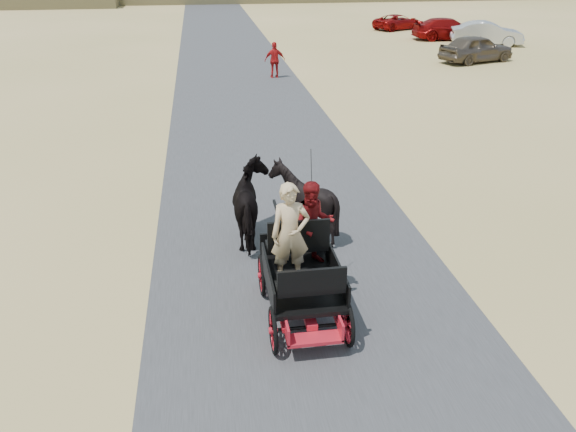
{
  "coord_description": "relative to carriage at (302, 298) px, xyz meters",
  "views": [
    {
      "loc": [
        -1.74,
        -7.56,
        5.98
      ],
      "look_at": [
        -0.25,
        2.19,
        1.2
      ],
      "focal_mm": 35.0,
      "sensor_mm": 36.0,
      "label": 1
    }
  ],
  "objects": [
    {
      "name": "driver_man",
      "position": [
        -0.2,
        0.05,
        1.26
      ],
      "size": [
        0.66,
        0.43,
        1.8
      ],
      "primitive_type": "imported",
      "color": "tan",
      "rests_on": "carriage"
    },
    {
      "name": "car_c",
      "position": [
        15.66,
        30.34,
        0.36
      ],
      "size": [
        5.05,
        2.3,
        1.43
      ],
      "primitive_type": "imported",
      "rotation": [
        0.0,
        0.0,
        1.51
      ],
      "color": "maroon",
      "rests_on": "ground"
    },
    {
      "name": "horse_right",
      "position": [
        0.55,
        3.0,
        0.49
      ],
      "size": [
        1.37,
        1.54,
        1.7
      ],
      "primitive_type": "imported",
      "rotation": [
        0.0,
        0.0,
        3.14
      ],
      "color": "black",
      "rests_on": "ground"
    },
    {
      "name": "ground",
      "position": [
        0.25,
        -0.59,
        -0.36
      ],
      "size": [
        140.0,
        140.0,
        0.0
      ],
      "primitive_type": "plane",
      "color": "tan"
    },
    {
      "name": "car_a",
      "position": [
        13.85,
        22.23,
        0.38
      ],
      "size": [
        4.7,
        2.99,
        1.49
      ],
      "primitive_type": "imported",
      "rotation": [
        0.0,
        0.0,
        1.88
      ],
      "color": "brown",
      "rests_on": "ground"
    },
    {
      "name": "pedestrian",
      "position": [
        2.14,
        19.81,
        0.5
      ],
      "size": [
        1.02,
        0.45,
        1.73
      ],
      "primitive_type": "imported",
      "rotation": [
        0.0,
        0.0,
        3.17
      ],
      "color": "#A71314",
      "rests_on": "ground"
    },
    {
      "name": "passenger_woman",
      "position": [
        0.3,
        0.6,
        1.15
      ],
      "size": [
        0.77,
        0.6,
        1.58
      ],
      "primitive_type": "imported",
      "color": "#660C0F",
      "rests_on": "carriage"
    },
    {
      "name": "car_b",
      "position": [
        17.18,
        27.67,
        0.39
      ],
      "size": [
        4.8,
        2.87,
        1.49
      ],
      "primitive_type": "imported",
      "rotation": [
        0.0,
        0.0,
        1.26
      ],
      "color": "#B2B2B7",
      "rests_on": "ground"
    },
    {
      "name": "horse_left",
      "position": [
        -0.55,
        3.0,
        0.49
      ],
      "size": [
        0.91,
        2.01,
        1.7
      ],
      "primitive_type": "imported",
      "rotation": [
        0.0,
        0.0,
        3.14
      ],
      "color": "black",
      "rests_on": "ground"
    },
    {
      "name": "car_d",
      "position": [
        13.9,
        35.87,
        0.2
      ],
      "size": [
        4.47,
        3.44,
        1.13
      ],
      "primitive_type": "imported",
      "rotation": [
        0.0,
        0.0,
        2.02
      ],
      "color": "maroon",
      "rests_on": "ground"
    },
    {
      "name": "carriage",
      "position": [
        0.0,
        0.0,
        0.0
      ],
      "size": [
        1.3,
        2.4,
        0.72
      ],
      "primitive_type": null,
      "color": "black",
      "rests_on": "ground"
    },
    {
      "name": "road",
      "position": [
        0.25,
        -0.59,
        -0.35
      ],
      "size": [
        6.0,
        140.0,
        0.01
      ],
      "primitive_type": "cube",
      "color": "#38383A",
      "rests_on": "ground"
    }
  ]
}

